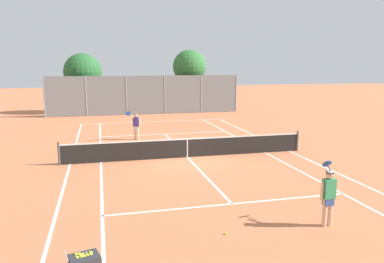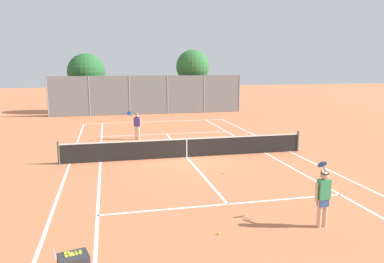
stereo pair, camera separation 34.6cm
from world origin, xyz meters
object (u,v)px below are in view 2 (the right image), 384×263
object	(u,v)px
loose_tennis_ball_0	(219,234)
loose_tennis_ball_2	(277,155)
tennis_net	(187,147)
tree_behind_left	(87,73)
player_near_side	(323,195)
tree_behind_right	(193,68)
player_far_left	(137,124)
loose_tennis_ball_1	(223,173)

from	to	relation	value
loose_tennis_ball_0	loose_tennis_ball_2	distance (m)	9.44
tennis_net	tree_behind_left	distance (m)	20.06
tennis_net	loose_tennis_ball_0	world-z (taller)	tennis_net
loose_tennis_ball_2	player_near_side	bearing A→B (deg)	-106.95
player_near_side	loose_tennis_ball_2	world-z (taller)	player_near_side
loose_tennis_ball_0	tree_behind_left	xyz separation A→B (m)	(-4.49, 27.52, 3.65)
loose_tennis_ball_2	tree_behind_right	size ratio (longest dim) A/B	0.01
player_near_side	player_far_left	size ratio (longest dim) A/B	1.00
player_far_left	loose_tennis_ball_2	distance (m)	8.64
player_far_left	tree_behind_right	size ratio (longest dim) A/B	0.30
tennis_net	tree_behind_left	xyz separation A→B (m)	(-5.42, 19.05, 3.17)
tree_behind_left	loose_tennis_ball_1	bearing A→B (deg)	-74.00
player_far_left	loose_tennis_ball_2	size ratio (longest dim) A/B	26.88
tennis_net	player_far_left	xyz separation A→B (m)	(-2.01, 4.98, 0.42)
player_near_side	player_far_left	bearing A→B (deg)	106.52
tennis_net	loose_tennis_ball_1	world-z (taller)	tennis_net
loose_tennis_ball_1	player_near_side	bearing A→B (deg)	-78.75
player_near_side	tree_behind_left	xyz separation A→B (m)	(-7.44, 27.67, 2.76)
player_far_left	loose_tennis_ball_1	world-z (taller)	player_far_left
player_near_side	loose_tennis_ball_2	xyz separation A→B (m)	(2.41, 7.92, -0.89)
loose_tennis_ball_1	tree_behind_right	xyz separation A→B (m)	(3.68, 21.53, 4.13)
tennis_net	loose_tennis_ball_2	world-z (taller)	tennis_net
player_near_side	loose_tennis_ball_2	distance (m)	8.33
player_far_left	tennis_net	bearing A→B (deg)	-68.05
loose_tennis_ball_1	tree_behind_left	bearing A→B (deg)	106.00
tree_behind_left	tree_behind_right	size ratio (longest dim) A/B	0.93
tennis_net	loose_tennis_ball_0	size ratio (longest dim) A/B	181.82
tree_behind_left	player_far_left	bearing A→B (deg)	-76.38
tree_behind_left	tree_behind_right	bearing A→B (deg)	-3.22
player_near_side	tree_behind_right	xyz separation A→B (m)	(2.57, 27.11, 3.24)
tennis_net	player_far_left	distance (m)	5.38
tree_behind_left	loose_tennis_ball_2	bearing A→B (deg)	-63.48
player_far_left	loose_tennis_ball_0	size ratio (longest dim) A/B	26.88
player_far_left	loose_tennis_ball_0	world-z (taller)	player_far_left
tree_behind_left	tree_behind_right	world-z (taller)	tree_behind_right
loose_tennis_ball_2	loose_tennis_ball_1	bearing A→B (deg)	-146.44
player_near_side	loose_tennis_ball_1	xyz separation A→B (m)	(-1.11, 5.58, -0.89)
tennis_net	player_far_left	size ratio (longest dim) A/B	6.76
player_near_side	tree_behind_left	size ratio (longest dim) A/B	0.32
loose_tennis_ball_1	tree_behind_left	distance (m)	23.27
player_near_side	loose_tennis_ball_0	distance (m)	3.09
loose_tennis_ball_2	tennis_net	bearing A→B (deg)	171.06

